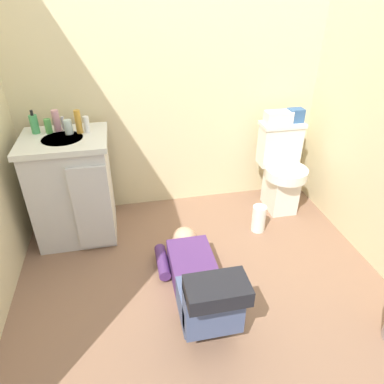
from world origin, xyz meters
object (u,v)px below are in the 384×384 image
Objects in this scene: person_plumber at (199,281)px; bottle_white at (87,124)px; faucet at (63,123)px; tissue_box at (278,117)px; paper_towel_roll at (259,218)px; toiletry_bag at (296,115)px; vanity_cabinet at (73,187)px; bottle_clear at (68,127)px; soap_dispenser at (34,124)px; toilet at (281,169)px; bottle_pink at (56,121)px; bottle_amber at (78,122)px; bottle_green at (48,126)px.

bottle_white reaches higher than person_plumber.
faucet reaches higher than tissue_box.
toiletry_bag is at bearing 45.35° from paper_towel_roll.
bottle_white reaches higher than vanity_cabinet.
person_plumber is at bearing -52.61° from bottle_clear.
soap_dispenser reaches higher than vanity_cabinet.
toilet is 1.79m from faucet.
person_plumber is at bearing -49.16° from vanity_cabinet.
toilet is 1.35m from person_plumber.
toilet is at bearing -0.46° from bottle_white.
faucet is 0.09× the size of person_plumber.
bottle_pink is 0.92× the size of bottle_amber.
person_plumber is 1.37m from bottle_amber.
toilet is at bearing -1.72° from bottle_green.
toiletry_bag is at bearing 1.09° from bottle_green.
vanity_cabinet is at bearing -121.68° from bottle_clear.
toilet is 4.53× the size of bottle_amber.
toilet is at bearing -2.11° from soap_dispenser.
vanity_cabinet is at bearing -33.10° from soap_dispenser.
person_plumber is 0.90m from paper_towel_roll.
bottle_clear is (0.23, -0.06, -0.02)m from soap_dispenser.
soap_dispenser is at bearing 170.20° from bottle_green.
person_plumber is 10.60× the size of bottle_clear.
vanity_cabinet is 8.06× the size of bottle_green.
toiletry_bag is (1.04, 1.04, 0.63)m from person_plumber.
soap_dispenser is (-1.86, -0.02, 0.09)m from tissue_box.
person_plumber is 4.84× the size of tissue_box.
person_plumber is at bearing -135.32° from paper_towel_roll.
bottle_white is at bearing 22.50° from vanity_cabinet.
faucet is at bearing 163.82° from paper_towel_roll.
bottle_white reaches higher than faucet.
paper_towel_roll is (1.41, -0.41, -0.76)m from faucet.
bottle_green is at bearing -178.91° from toiletry_bag.
bottle_white is 1.50m from paper_towel_roll.
toiletry_bag is 0.75× the size of soap_dispenser.
soap_dispenser is 1.82m from paper_towel_roll.
bottle_pink is 1.30× the size of bottle_white.
paper_towel_roll is at bearing -10.60° from vanity_cabinet.
faucet is 0.81× the size of toiletry_bag.
bottle_amber is at bearing -11.83° from bottle_green.
faucet reaches higher than person_plumber.
paper_towel_roll is (1.30, -0.33, -0.79)m from bottle_amber.
bottle_green is at bearing -159.94° from faucet.
tissue_box is at bearing 180.00° from toiletry_bag.
tissue_box is at bearing 58.12° from paper_towel_roll.
bottle_amber is 0.74× the size of paper_towel_roll.
soap_dispenser reaches higher than person_plumber.
bottle_pink is at bearing 107.96° from vanity_cabinet.
toilet is 0.91× the size of vanity_cabinet.
toiletry_bag is (1.82, 0.00, -0.06)m from faucet.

